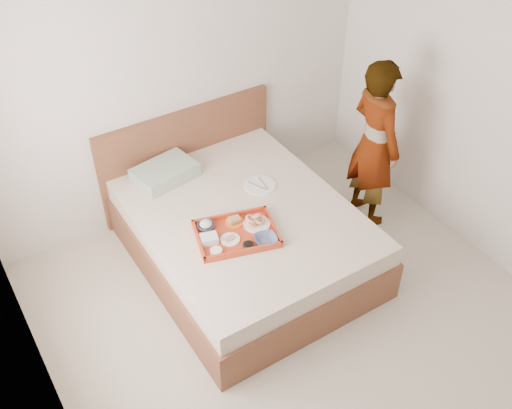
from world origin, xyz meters
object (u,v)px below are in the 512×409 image
object	(u,v)px
bed	(244,236)
dinner_plate	(260,185)
tray	(236,234)
person	(374,144)

from	to	relation	value
bed	dinner_plate	size ratio (longest dim) A/B	7.58
tray	bed	bearing A→B (deg)	63.29
tray	dinner_plate	xyz separation A→B (m)	(0.48, 0.42, -0.02)
tray	dinner_plate	world-z (taller)	tray
dinner_plate	bed	bearing A→B (deg)	-144.01
person	bed	bearing A→B (deg)	90.31
dinner_plate	tray	bearing A→B (deg)	-138.85
person	dinner_plate	bearing A→B (deg)	77.31
bed	dinner_plate	world-z (taller)	dinner_plate
bed	tray	xyz separation A→B (m)	(-0.20, -0.21, 0.29)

